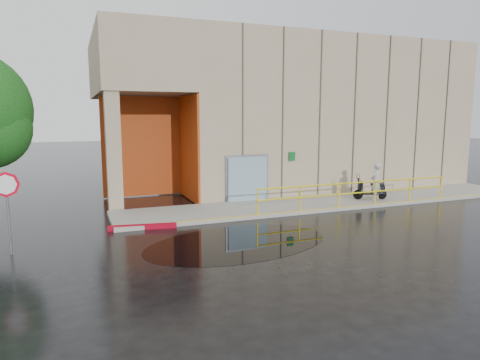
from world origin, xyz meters
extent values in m
plane|color=black|center=(0.00, 0.00, 0.00)|extent=(120.00, 120.00, 0.00)
cube|color=gray|center=(4.00, 4.50, 0.07)|extent=(20.00, 3.00, 0.15)
cube|color=tan|center=(6.00, 11.00, 4.00)|extent=(16.00, 10.00, 8.00)
cube|color=tan|center=(-4.00, 11.00, 6.50)|extent=(4.00, 10.00, 3.00)
cube|color=tan|center=(-5.60, 6.40, 2.50)|extent=(0.60, 0.60, 5.00)
cube|color=#B03C10|center=(-4.00, 9.50, 2.50)|extent=(3.80, 0.15, 4.90)
cube|color=#B03C10|center=(-2.05, 7.75, 2.50)|extent=(0.10, 3.50, 4.90)
cube|color=#85A6B5|center=(0.20, 5.88, 1.15)|extent=(1.90, 0.10, 2.00)
cube|color=slate|center=(0.20, 5.96, 1.15)|extent=(2.10, 0.06, 2.20)
cube|color=#0C551E|center=(2.50, 5.94, 2.10)|extent=(0.32, 0.04, 0.42)
cylinder|color=yellow|center=(4.25, 3.15, 1.15)|extent=(9.50, 0.06, 0.06)
cylinder|color=yellow|center=(4.25, 3.15, 0.70)|extent=(9.50, 0.06, 0.06)
imported|color=#A9A9AD|center=(5.77, 3.87, 1.02)|extent=(0.75, 0.64, 1.73)
cylinder|color=black|center=(5.10, 4.25, 0.37)|extent=(0.45, 0.23, 0.45)
cylinder|color=black|center=(6.16, 3.88, 0.37)|extent=(0.45, 0.23, 0.45)
cylinder|color=slate|center=(-9.00, 1.66, 1.06)|extent=(0.07, 0.07, 2.13)
cylinder|color=red|center=(-9.00, 1.63, 2.08)|extent=(0.73, 0.05, 0.73)
cylinder|color=white|center=(-9.00, 1.61, 2.08)|extent=(0.58, 0.02, 0.58)
cube|color=#9A0417|center=(-5.00, 3.10, 0.09)|extent=(2.40, 0.58, 0.18)
cube|color=black|center=(-2.41, 0.35, 0.00)|extent=(6.70, 4.70, 0.01)
camera|label=1|loc=(-7.18, -11.95, 4.02)|focal=32.00mm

